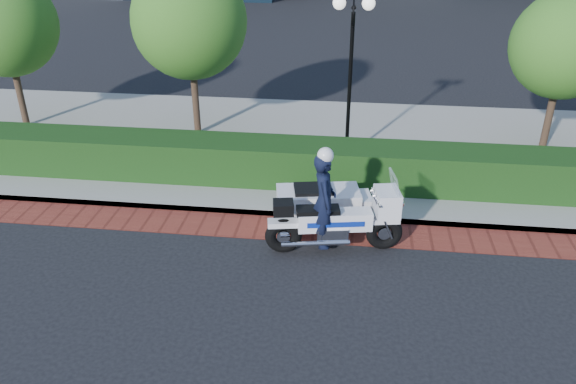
# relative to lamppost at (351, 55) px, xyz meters

# --- Properties ---
(ground) EXTENTS (120.00, 120.00, 0.00)m
(ground) POSITION_rel_lamppost_xyz_m (-1.00, -5.20, -2.96)
(ground) COLOR black
(ground) RESTS_ON ground
(brick_strip) EXTENTS (60.00, 1.00, 0.01)m
(brick_strip) POSITION_rel_lamppost_xyz_m (-1.00, -3.70, -2.95)
(brick_strip) COLOR maroon
(brick_strip) RESTS_ON ground
(sidewalk) EXTENTS (60.00, 8.00, 0.15)m
(sidewalk) POSITION_rel_lamppost_xyz_m (-1.00, 0.80, -2.88)
(sidewalk) COLOR gray
(sidewalk) RESTS_ON ground
(hedge_main) EXTENTS (18.00, 1.20, 1.00)m
(hedge_main) POSITION_rel_lamppost_xyz_m (-1.00, -1.60, -2.31)
(hedge_main) COLOR black
(hedge_main) RESTS_ON sidewalk
(lamppost) EXTENTS (1.02, 0.70, 4.21)m
(lamppost) POSITION_rel_lamppost_xyz_m (0.00, 0.00, 0.00)
(lamppost) COLOR black
(lamppost) RESTS_ON sidewalk
(tree_a) EXTENTS (3.00, 3.00, 4.58)m
(tree_a) POSITION_rel_lamppost_xyz_m (-10.00, 1.30, 0.26)
(tree_a) COLOR #332319
(tree_a) RESTS_ON sidewalk
(tree_b) EXTENTS (3.20, 3.20, 4.89)m
(tree_b) POSITION_rel_lamppost_xyz_m (-4.50, 1.30, 0.48)
(tree_b) COLOR #332319
(tree_b) RESTS_ON sidewalk
(tree_c) EXTENTS (2.80, 2.80, 4.30)m
(tree_c) POSITION_rel_lamppost_xyz_m (5.50, 1.30, 0.09)
(tree_c) COLOR #332319
(tree_c) RESTS_ON sidewalk
(police_motorcycle) EXTENTS (2.80, 2.01, 2.28)m
(police_motorcycle) POSITION_rel_lamppost_xyz_m (-0.31, -4.04, -2.18)
(police_motorcycle) COLOR black
(police_motorcycle) RESTS_ON ground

